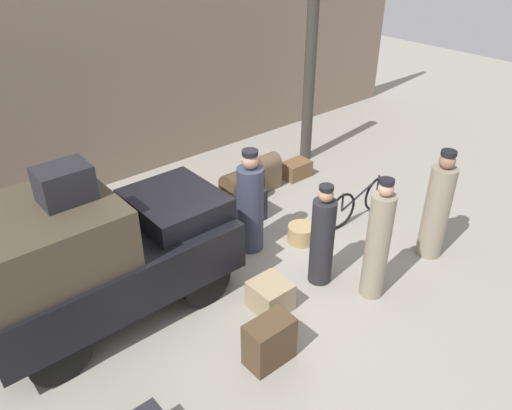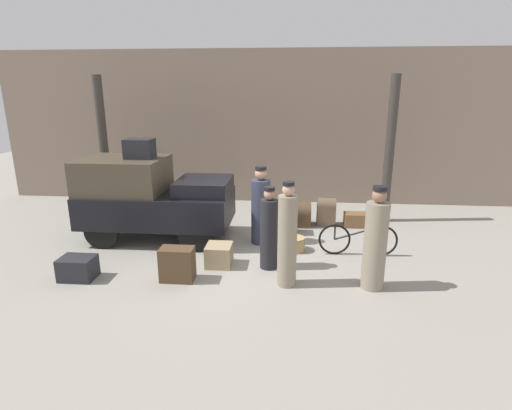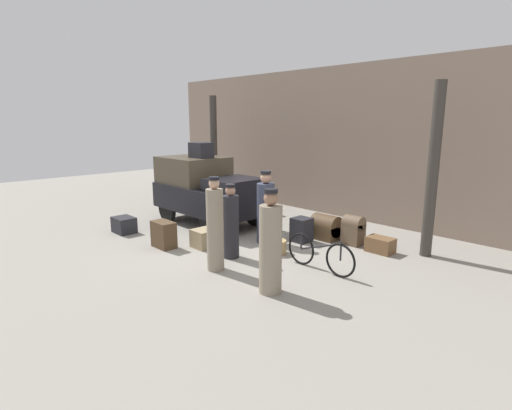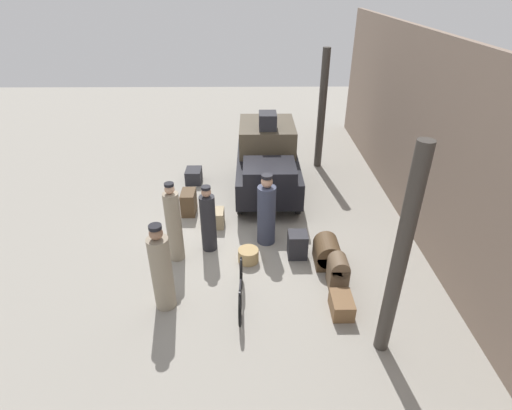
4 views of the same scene
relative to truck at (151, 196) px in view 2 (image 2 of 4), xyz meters
name	(u,v)px [view 2 (image 2 of 4)]	position (x,y,z in m)	size (l,w,h in m)	color
ground_plane	(246,249)	(2.25, -0.55, -1.01)	(30.00, 30.00, 0.00)	gray
station_building_facade	(260,128)	(2.25, 3.53, 1.24)	(16.00, 0.15, 4.50)	gray
canopy_pillar_left	(104,147)	(-1.85, 1.75, 0.86)	(0.24, 0.24, 3.73)	#38332D
canopy_pillar_right	(389,151)	(5.66, 1.75, 0.86)	(0.24, 0.24, 3.73)	#38332D
truck	(151,196)	(0.00, 0.00, 0.00)	(3.34, 1.69, 1.87)	black
bicycle	(358,240)	(4.60, -0.67, -0.66)	(1.63, 0.04, 0.71)	black
wicker_basket	(294,244)	(3.29, -0.53, -0.86)	(0.45, 0.45, 0.30)	tan
conductor_in_dark_uniform	(261,209)	(2.53, -0.11, -0.21)	(0.42, 0.42, 1.75)	#33384C
porter_lifting_near_truck	(375,243)	(4.64, -2.10, -0.17)	(0.39, 0.39, 1.82)	gray
porter_carrying_trunk	(287,239)	(3.14, -2.12, -0.14)	(0.34, 0.34, 1.87)	gray
porter_standing_middle	(269,231)	(2.79, -1.43, -0.27)	(0.35, 0.35, 1.61)	#232328
trunk_barrel_dark	(297,214)	(3.38, 1.19, -0.72)	(0.68, 0.54, 0.62)	#4C3823
suitcase_black_upright	(78,268)	(-0.66, -2.22, -0.80)	(0.61, 0.46, 0.42)	#232328
trunk_wicker_pale	(286,221)	(3.10, 0.57, -0.71)	(0.42, 0.43, 0.59)	#232328
trunk_umber_medium	(219,255)	(1.81, -1.41, -0.79)	(0.50, 0.52, 0.42)	#9E8966
suitcase_small_leather	(177,264)	(1.17, -2.11, -0.70)	(0.60, 0.36, 0.62)	#4C3823
suitcase_tan_flat	(326,211)	(4.11, 1.28, -0.64)	(0.46, 0.38, 0.71)	brown
trunk_large_brown	(356,220)	(4.86, 1.22, -0.83)	(0.59, 0.40, 0.34)	brown
trunk_on_truck_roof	(140,149)	(-0.17, 0.00, 1.08)	(0.61, 0.47, 0.43)	#232328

